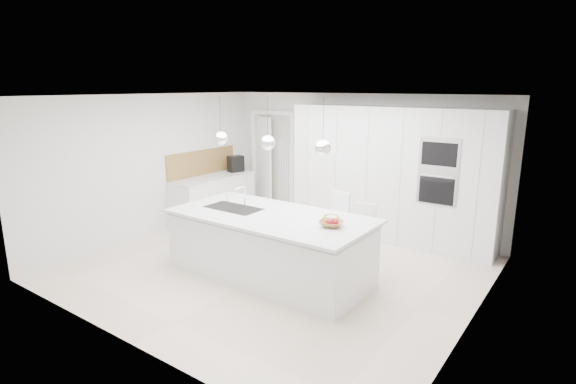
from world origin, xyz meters
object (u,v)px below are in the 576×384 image
Objects in this scene: island_base at (269,248)px; fruit_bowl at (331,224)px; bar_stool_left at (336,229)px; bar_stool_right at (361,238)px; espresso_machine at (236,164)px.

fruit_bowl is at bearing 3.97° from island_base.
island_base is 2.59× the size of bar_stool_left.
island_base is 1.08m from fruit_bowl.
bar_stool_right reaches higher than island_base.
bar_stool_left is at bearing 173.13° from bar_stool_right.
fruit_bowl is (0.95, 0.07, 0.51)m from island_base.
fruit_bowl reaches higher than island_base.
bar_stool_right reaches higher than fruit_bowl.
bar_stool_left reaches higher than bar_stool_right.
bar_stool_left is 0.44m from bar_stool_right.
bar_stool_right is (0.95, 0.95, 0.06)m from island_base.
espresso_machine reaches higher than bar_stool_left.
espresso_machine is at bearing 149.15° from fruit_bowl.
bar_stool_right is at bearing -0.76° from espresso_machine.
bar_stool_left is (0.51, 0.98, 0.11)m from island_base.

